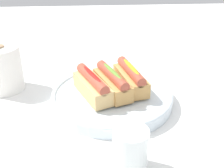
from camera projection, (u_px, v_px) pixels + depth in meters
ground_plane at (110, 103)px, 0.77m from camera, size 2.40×2.40×0.00m
serving_bowl at (112, 96)px, 0.76m from camera, size 0.32×0.32×0.03m
hotdog_front at (131, 78)px, 0.76m from camera, size 0.16×0.08×0.06m
hotdog_back at (112, 81)px, 0.74m from camera, size 0.16×0.10×0.06m
hotdog_side at (92, 85)px, 0.72m from camera, size 0.16×0.10×0.06m
water_glass at (130, 152)px, 0.53m from camera, size 0.07×0.07×0.09m
paper_towel_roll at (2, 69)px, 0.81m from camera, size 0.11×0.11×0.13m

